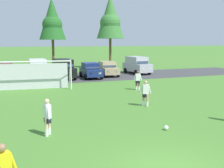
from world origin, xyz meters
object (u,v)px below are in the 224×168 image
object	(u,v)px
parked_car_slot_center_right	(91,70)
parked_car_slot_far_right	(137,65)
player_striker_near	(138,80)
parked_car_slot_right	(108,69)
player_midfield_center	(145,93)
player_winger_right	(47,117)
parked_car_slot_center_left	(38,69)
soccer_ball	(166,128)
parked_car_slot_center	(63,69)
soccer_goal	(27,75)
parked_car_slot_left	(4,72)

from	to	relation	value
parked_car_slot_center_right	parked_car_slot_far_right	xyz separation A→B (m)	(6.74, 2.08, 0.24)
player_striker_near	parked_car_slot_right	bearing A→B (deg)	85.39
player_midfield_center	player_winger_right	xyz separation A→B (m)	(-6.52, -3.39, 0.00)
parked_car_slot_center_right	parked_car_slot_far_right	world-z (taller)	parked_car_slot_far_right
parked_car_slot_right	parked_car_slot_far_right	bearing A→B (deg)	12.11
player_striker_near	player_winger_right	bearing A→B (deg)	-134.36
parked_car_slot_center_left	player_striker_near	bearing A→B (deg)	-53.47
parked_car_slot_center_right	parked_car_slot_right	world-z (taller)	same
soccer_ball	player_midfield_center	xyz separation A→B (m)	(1.27, 4.57, 0.71)
soccer_ball	player_winger_right	bearing A→B (deg)	167.27
soccer_ball	parked_car_slot_center	xyz separation A→B (m)	(-1.29, 19.30, 1.00)
parked_car_slot_center_right	player_winger_right	bearing A→B (deg)	-111.68
parked_car_slot_right	parked_car_slot_far_right	world-z (taller)	parked_car_slot_far_right
parked_car_slot_center_right	parked_car_slot_far_right	distance (m)	7.06
player_winger_right	soccer_ball	bearing A→B (deg)	-12.73
player_midfield_center	parked_car_slot_right	distance (m)	15.57
soccer_ball	soccer_goal	world-z (taller)	soccer_goal
soccer_goal	parked_car_slot_far_right	xyz separation A→B (m)	(13.92, 7.43, -0.18)
soccer_ball	parked_car_slot_center_left	bearing A→B (deg)	101.24
player_midfield_center	parked_car_slot_right	size ratio (longest dim) A/B	0.38
player_striker_near	parked_car_slot_center	size ratio (longest dim) A/B	0.35
player_midfield_center	parked_car_slot_center	bearing A→B (deg)	99.87
player_midfield_center	parked_car_slot_center_left	bearing A→B (deg)	108.88
soccer_ball	player_midfield_center	bearing A→B (deg)	74.42
soccer_ball	player_striker_near	bearing A→B (deg)	71.46
player_midfield_center	parked_car_slot_center_left	xyz separation A→B (m)	(-5.21, 15.23, 0.29)
soccer_goal	player_striker_near	xyz separation A→B (m)	(8.80, -3.40, -0.47)
parked_car_slot_right	parked_car_slot_far_right	xyz separation A→B (m)	(4.32, 0.93, 0.24)
player_striker_near	parked_car_slot_center_right	xyz separation A→B (m)	(-1.62, 8.75, 0.05)
player_midfield_center	player_winger_right	bearing A→B (deg)	-152.57
parked_car_slot_left	parked_car_slot_right	size ratio (longest dim) A/B	0.99
soccer_goal	player_winger_right	xyz separation A→B (m)	(0.20, -12.19, -0.47)
player_midfield_center	parked_car_slot_center_right	bearing A→B (deg)	88.19
player_striker_near	player_midfield_center	size ratio (longest dim) A/B	1.00
parked_car_slot_center	parked_car_slot_far_right	bearing A→B (deg)	8.73
parked_car_slot_center_left	parked_car_slot_center	distance (m)	2.69
player_winger_right	parked_car_slot_far_right	distance (m)	23.94
soccer_ball	soccer_goal	xyz separation A→B (m)	(-5.45, 13.37, 1.18)
soccer_goal	parked_car_slot_center	size ratio (longest dim) A/B	1.61
parked_car_slot_center_left	parked_car_slot_far_right	distance (m)	12.44
player_striker_near	parked_car_slot_left	world-z (taller)	parked_car_slot_left
parked_car_slot_right	parked_car_slot_far_right	size ratio (longest dim) A/B	0.91
parked_car_slot_center_left	parked_car_slot_center	xyz separation A→B (m)	(2.65, -0.50, 0.00)
player_winger_right	soccer_goal	bearing A→B (deg)	90.94
parked_car_slot_center_right	parked_car_slot_right	size ratio (longest dim) A/B	0.99
soccer_ball	parked_car_slot_center_right	size ratio (longest dim) A/B	0.05
parked_car_slot_center	parked_car_slot_right	bearing A→B (deg)	5.99
parked_car_slot_left	parked_car_slot_center_right	world-z (taller)	same
parked_car_slot_far_right	parked_car_slot_center_left	bearing A→B (deg)	-175.39
parked_car_slot_left	parked_car_slot_right	bearing A→B (deg)	-3.15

